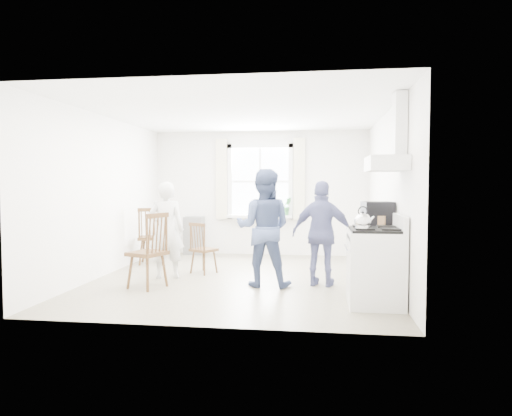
# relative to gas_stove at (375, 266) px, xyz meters

# --- Properties ---
(room_shell) EXTENTS (4.62, 5.12, 2.64)m
(room_shell) POSITION_rel_gas_stove_xyz_m (-1.91, 1.35, 0.82)
(room_shell) COLOR gray
(room_shell) RESTS_ON ground
(window_assembly) EXTENTS (1.88, 0.24, 1.70)m
(window_assembly) POSITION_rel_gas_stove_xyz_m (-1.91, 3.80, 0.98)
(window_assembly) COLOR white
(window_assembly) RESTS_ON room_shell
(range_hood) EXTENTS (0.45, 0.76, 0.94)m
(range_hood) POSITION_rel_gas_stove_xyz_m (0.16, -0.00, 1.42)
(range_hood) COLOR silver
(range_hood) RESTS_ON room_shell
(shelf_unit) EXTENTS (0.40, 0.30, 0.80)m
(shelf_unit) POSITION_rel_gas_stove_xyz_m (-3.31, 3.68, -0.08)
(shelf_unit) COLOR slate
(shelf_unit) RESTS_ON ground
(gas_stove) EXTENTS (0.68, 0.76, 1.12)m
(gas_stove) POSITION_rel_gas_stove_xyz_m (0.00, 0.00, 0.00)
(gas_stove) COLOR silver
(gas_stove) RESTS_ON ground
(kettle) EXTENTS (0.20, 0.20, 0.28)m
(kettle) POSITION_rel_gas_stove_xyz_m (-0.18, -0.19, 0.56)
(kettle) COLOR silver
(kettle) RESTS_ON gas_stove
(low_cabinet) EXTENTS (0.50, 0.55, 0.90)m
(low_cabinet) POSITION_rel_gas_stove_xyz_m (0.07, 0.70, -0.03)
(low_cabinet) COLOR silver
(low_cabinet) RESTS_ON ground
(stereo_stack) EXTENTS (0.44, 0.41, 0.35)m
(stereo_stack) POSITION_rel_gas_stove_xyz_m (0.10, 0.68, 0.59)
(stereo_stack) COLOR black
(stereo_stack) RESTS_ON low_cabinet
(cardboard_box) EXTENTS (0.32, 0.28, 0.17)m
(cardboard_box) POSITION_rel_gas_stove_xyz_m (0.08, 0.60, 0.50)
(cardboard_box) COLOR #977149
(cardboard_box) RESTS_ON low_cabinet
(windsor_chair_a) EXTENTS (0.54, 0.53, 1.07)m
(windsor_chair_a) POSITION_rel_gas_stove_xyz_m (-3.77, 2.33, 0.17)
(windsor_chair_a) COLOR #462D16
(windsor_chair_a) RESTS_ON ground
(windsor_chair_b) EXTENTS (0.49, 0.49, 0.86)m
(windsor_chair_b) POSITION_rel_gas_stove_xyz_m (-2.64, 1.60, 0.04)
(windsor_chair_b) COLOR #462D16
(windsor_chair_b) RESTS_ON ground
(windsor_chair_c) EXTENTS (0.59, 0.60, 1.10)m
(windsor_chair_c) POSITION_rel_gas_stove_xyz_m (-3.03, 0.48, 0.18)
(windsor_chair_c) COLOR #462D16
(windsor_chair_c) RESTS_ON ground
(person_left) EXTENTS (0.67, 0.67, 1.53)m
(person_left) POSITION_rel_gas_stove_xyz_m (-3.08, 1.21, 0.28)
(person_left) COLOR silver
(person_left) RESTS_ON ground
(person_mid) EXTENTS (0.86, 0.86, 1.71)m
(person_mid) POSITION_rel_gas_stove_xyz_m (-1.49, 0.86, 0.37)
(person_mid) COLOR #414F78
(person_mid) RESTS_ON ground
(person_right) EXTENTS (1.07, 1.07, 1.54)m
(person_right) POSITION_rel_gas_stove_xyz_m (-0.64, 0.98, 0.29)
(person_right) COLOR navy
(person_right) RESTS_ON ground
(potted_plant) EXTENTS (0.27, 0.27, 0.37)m
(potted_plant) POSITION_rel_gas_stove_xyz_m (-1.34, 3.71, 0.55)
(potted_plant) COLOR #367B41
(potted_plant) RESTS_ON window_assembly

